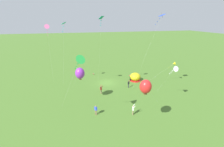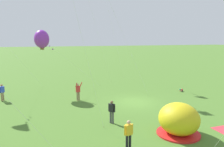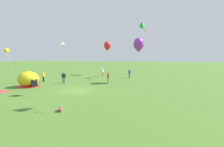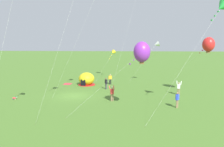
# 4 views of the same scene
# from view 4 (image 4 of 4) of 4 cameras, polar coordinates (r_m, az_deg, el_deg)

# --- Properties ---
(ground_plane) EXTENTS (300.00, 300.00, 0.00)m
(ground_plane) POSITION_cam_4_polar(r_m,az_deg,el_deg) (29.56, -9.93, -5.75)
(ground_plane) COLOR #477028
(popup_tent) EXTENTS (2.81, 2.81, 2.10)m
(popup_tent) POSITION_cam_4_polar(r_m,az_deg,el_deg) (36.45, -6.67, -1.45)
(popup_tent) COLOR gold
(popup_tent) RESTS_ON ground
(picnic_blanket) EXTENTS (1.72, 1.32, 0.01)m
(picnic_blanket) POSITION_cam_4_polar(r_m,az_deg,el_deg) (38.04, -11.51, -2.68)
(picnic_blanket) COLOR #CC333D
(picnic_blanket) RESTS_ON ground
(toddler_crawling) EXTENTS (0.37, 0.55, 0.32)m
(toddler_crawling) POSITION_cam_4_polar(r_m,az_deg,el_deg) (29.86, -24.02, -5.84)
(toddler_crawling) COLOR red
(toddler_crawling) RESTS_ON ground
(person_flying_kite) EXTENTS (0.57, 0.69, 1.89)m
(person_flying_kite) POSITION_cam_4_polar(r_m,az_deg,el_deg) (30.71, 17.03, -3.55)
(person_flying_kite) COLOR #8C7251
(person_flying_kite) RESTS_ON ground
(person_with_toddler) EXTENTS (0.30, 0.58, 1.72)m
(person_with_toddler) POSITION_cam_4_polar(r_m,az_deg,el_deg) (36.77, -0.49, -1.37)
(person_with_toddler) COLOR black
(person_with_toddler) RESTS_ON ground
(person_strolling) EXTENTS (0.48, 0.43, 1.72)m
(person_strolling) POSITION_cam_4_polar(r_m,az_deg,el_deg) (32.92, -1.55, -2.49)
(person_strolling) COLOR #4C4C51
(person_strolling) RESTS_ON ground
(person_arms_raised) EXTENTS (0.62, 0.71, 1.89)m
(person_arms_raised) POSITION_cam_4_polar(r_m,az_deg,el_deg) (26.27, 0.01, -5.14)
(person_arms_raised) COLOR #8C7251
(person_arms_raised) RESTS_ON ground
(person_watching_sky) EXTENTS (0.46, 0.43, 1.72)m
(person_watching_sky) POSITION_cam_4_polar(r_m,az_deg,el_deg) (24.71, 16.70, -6.42)
(person_watching_sky) COLOR #8C7251
(person_watching_sky) RESTS_ON ground
(kite_white) EXTENTS (1.01, 5.26, 7.31)m
(kite_white) POSITION_cam_4_polar(r_m,az_deg,el_deg) (37.96, 11.53, 7.46)
(kite_white) COLOR silver
(kite_white) RESTS_ON ground
(kite_green) EXTENTS (4.54, 7.97, 11.01)m
(kite_green) POSITION_cam_4_polar(r_m,az_deg,el_deg) (23.07, 26.79, 15.32)
(kite_green) COLOR silver
(kite_green) RESTS_ON ground
(kite_red) EXTENTS (6.72, 5.58, 7.72)m
(kite_red) POSITION_cam_4_polar(r_m,az_deg,el_deg) (31.15, 23.90, 6.96)
(kite_red) COLOR silver
(kite_red) RESTS_ON ground
(kite_yellow) EXTENTS (5.27, 3.40, 5.60)m
(kite_yellow) POSITION_cam_4_polar(r_m,az_deg,el_deg) (43.49, 0.25, 5.54)
(kite_yellow) COLOR silver
(kite_yellow) RESTS_ON ground
(kite_purple) EXTENTS (2.93, 7.91, 7.12)m
(kite_purple) POSITION_cam_4_polar(r_m,az_deg,el_deg) (21.39, 7.81, 5.58)
(kite_purple) COLOR silver
(kite_purple) RESTS_ON ground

